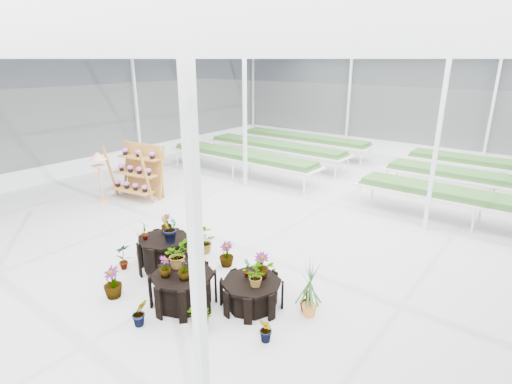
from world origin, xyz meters
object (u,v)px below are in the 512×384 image
Objects in this scene: plinth_mid at (183,289)px; bird_table at (100,177)px; shelf_rack at (136,172)px; plinth_low at (252,293)px; plinth_tall at (165,254)px.

bird_table reaches higher than plinth_mid.
shelf_rack is 1.06m from bird_table.
plinth_mid is 6.30m from shelf_rack.
plinth_mid reaches higher than plinth_low.
plinth_tall is 5.15m from bird_table.
plinth_tall is 1.34m from plinth_mid.
shelf_rack reaches higher than plinth_mid.
plinth_tall reaches higher than plinth_low.
shelf_rack reaches higher than plinth_low.
bird_table is at bearing -133.87° from shelf_rack.
plinth_tall is 4.96m from shelf_rack.
plinth_mid is at bearing -145.01° from plinth_low.
shelf_rack reaches higher than bird_table.
shelf_rack is at bearing 159.93° from plinth_low.
bird_table is at bearing 168.06° from plinth_low.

